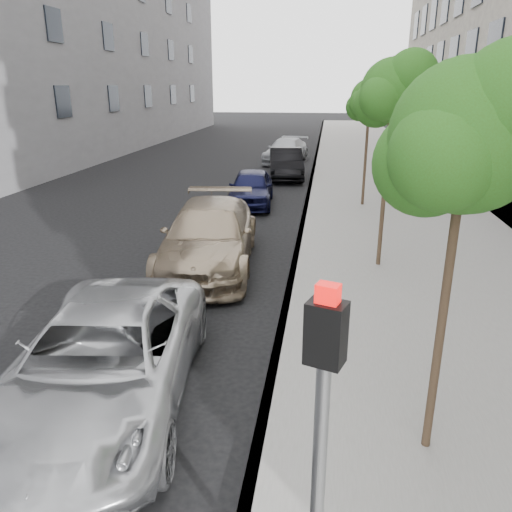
% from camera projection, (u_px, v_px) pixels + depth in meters
% --- Properties ---
extents(sidewalk, '(6.40, 72.00, 0.14)m').
position_uv_depth(sidewalk, '(372.00, 167.00, 27.01)').
color(sidewalk, gray).
rests_on(sidewalk, ground).
extents(curb, '(0.15, 72.00, 0.14)m').
position_uv_depth(curb, '(314.00, 165.00, 27.42)').
color(curb, '#9E9B93').
rests_on(curb, ground).
extents(tree_near, '(1.83, 1.63, 4.57)m').
position_uv_depth(tree_near, '(470.00, 136.00, 4.87)').
color(tree_near, '#38281C').
rests_on(tree_near, sidewalk).
extents(tree_mid, '(1.73, 1.53, 4.88)m').
position_uv_depth(tree_mid, '(394.00, 90.00, 10.84)').
color(tree_mid, '#38281C').
rests_on(tree_mid, sidewalk).
extents(tree_far, '(1.66, 1.46, 4.52)m').
position_uv_depth(tree_far, '(371.00, 98.00, 17.03)').
color(tree_far, '#38281C').
rests_on(tree_far, sidewalk).
extents(signal_pole, '(0.29, 0.25, 3.00)m').
position_uv_depth(signal_pole, '(321.00, 437.00, 3.37)').
color(signal_pole, '#939699').
rests_on(signal_pole, sidewalk).
extents(minivan, '(2.96, 5.33, 1.41)m').
position_uv_depth(minivan, '(104.00, 360.00, 6.84)').
color(minivan, '#B3B5B8').
rests_on(minivan, ground).
extents(suv, '(2.66, 5.49, 1.54)m').
position_uv_depth(suv, '(209.00, 236.00, 12.23)').
color(suv, tan).
rests_on(suv, ground).
extents(sedan_blue, '(1.84, 3.96, 1.31)m').
position_uv_depth(sedan_blue, '(251.00, 188.00, 18.52)').
color(sedan_blue, black).
rests_on(sedan_blue, ground).
extents(sedan_black, '(2.05, 4.46, 1.42)m').
position_uv_depth(sedan_black, '(286.00, 164.00, 23.84)').
color(sedan_black, black).
rests_on(sedan_black, ground).
extents(sedan_rear, '(2.63, 4.92, 1.36)m').
position_uv_depth(sedan_rear, '(286.00, 151.00, 28.66)').
color(sedan_rear, '#A7A9AF').
rests_on(sedan_rear, ground).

